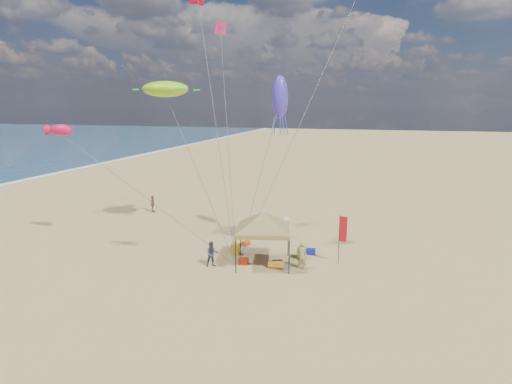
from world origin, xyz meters
TOP-DOWN VIEW (x-y plane):
  - ground at (0.00, 0.00)m, footprint 280.00×280.00m
  - canopy_tent at (0.93, 1.32)m, footprint 5.88×5.88m
  - feather_flag at (5.38, 2.53)m, footprint 0.46×0.07m
  - cooler_red at (-0.20, 0.95)m, footprint 0.54×0.38m
  - cooler_blue at (3.39, 3.77)m, footprint 0.54×0.38m
  - bag_navy at (1.77, 1.32)m, footprint 0.69×0.54m
  - bag_orange at (-1.09, 4.31)m, footprint 0.54×0.69m
  - chair_green at (2.94, 2.89)m, footprint 0.50×0.50m
  - chair_yellow at (-1.19, 2.45)m, footprint 0.50×0.50m
  - crate_grey at (2.48, 0.80)m, footprint 0.34×0.30m
  - beach_cart at (1.83, 0.98)m, footprint 0.90×0.50m
  - person_near_a at (3.24, 1.24)m, footprint 0.62×0.42m
  - person_near_b at (-1.85, 0.13)m, footprint 0.94×0.90m
  - person_near_c at (1.20, 6.59)m, footprint 1.04×0.62m
  - person_far_a at (-11.65, 10.77)m, footprint 0.69×0.94m
  - turtle_kite at (-7.19, 5.44)m, footprint 3.90×3.47m
  - fish_kite at (-12.42, 1.12)m, footprint 1.85×1.27m
  - squid_kite at (0.97, 5.12)m, footprint 1.24×1.24m
  - stunt_kite_pink at (-6.41, 14.43)m, footprint 1.04×1.06m

SIDE VIEW (x-z plane):
  - ground at x=0.00m, z-range 0.00..0.00m
  - crate_grey at x=2.48m, z-range 0.00..0.28m
  - bag_navy at x=1.77m, z-range 0.00..0.36m
  - bag_orange at x=-1.09m, z-range 0.00..0.36m
  - cooler_red at x=-0.20m, z-range 0.00..0.38m
  - cooler_blue at x=3.39m, z-range 0.00..0.38m
  - beach_cart at x=1.83m, z-range 0.08..0.32m
  - chair_green at x=2.94m, z-range 0.00..0.70m
  - chair_yellow at x=-1.19m, z-range 0.00..0.70m
  - person_far_a at x=-11.65m, z-range 0.00..1.49m
  - person_near_b at x=-1.85m, z-range 0.00..1.53m
  - person_near_c at x=1.20m, z-range 0.00..1.59m
  - person_near_a at x=3.24m, z-range 0.00..1.65m
  - feather_flag at x=5.38m, z-range 0.51..3.51m
  - canopy_tent at x=0.93m, z-range 1.24..4.95m
  - fish_kite at x=-12.42m, z-range 7.34..8.09m
  - squid_kite at x=0.97m, z-range 8.38..11.12m
  - turtle_kite at x=-7.19m, z-range 9.80..10.90m
  - stunt_kite_pink at x=-6.41m, z-range 15.20..16.14m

